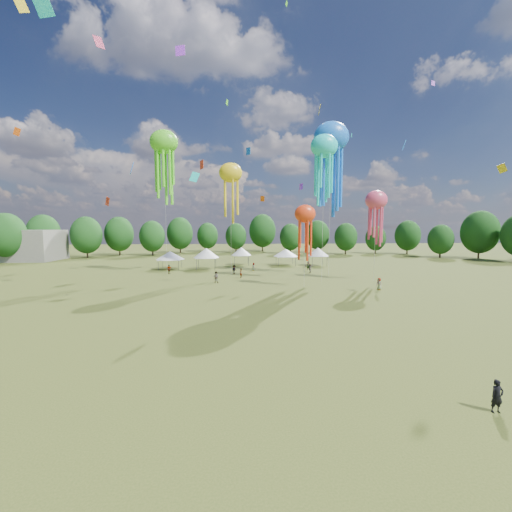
{
  "coord_description": "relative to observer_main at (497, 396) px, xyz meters",
  "views": [
    {
      "loc": [
        -5.44,
        -15.26,
        8.77
      ],
      "look_at": [
        -3.33,
        15.0,
        6.0
      ],
      "focal_mm": 22.33,
      "sensor_mm": 36.0,
      "label": 1
    }
  ],
  "objects": [
    {
      "name": "observer_main",
      "position": [
        0.0,
        0.0,
        0.0
      ],
      "size": [
        0.59,
        0.39,
        1.59
      ],
      "primitive_type": "imported",
      "rotation": [
        0.0,
        0.0,
        -0.02
      ],
      "color": "black",
      "rests_on": "ground"
    },
    {
      "name": "spectators_far",
      "position": [
        -5.28,
        45.0,
        0.05
      ],
      "size": [
        33.41,
        21.81,
        1.74
      ],
      "color": "gray",
      "rests_on": "ground"
    },
    {
      "name": "small_kites",
      "position": [
        -9.74,
        43.4,
        30.02
      ],
      "size": [
        74.04,
        52.48,
        45.01
      ],
      "color": "yellow",
      "rests_on": "ground"
    },
    {
      "name": "show_kites",
      "position": [
        -4.1,
        41.95,
        18.31
      ],
      "size": [
        39.71,
        17.52,
        27.14
      ],
      "color": "yellow",
      "rests_on": "ground"
    },
    {
      "name": "ground",
      "position": [
        -6.94,
        1.73,
        -0.79
      ],
      "size": [
        300.0,
        300.0,
        0.0
      ],
      "primitive_type": "plane",
      "color": "#384416",
      "rests_on": "ground"
    },
    {
      "name": "festival_tents",
      "position": [
        -10.6,
        56.01,
        2.3
      ],
      "size": [
        37.45,
        12.02,
        4.42
      ],
      "color": "#47474C",
      "rests_on": "ground"
    },
    {
      "name": "spectator_near",
      "position": [
        -15.22,
        36.32,
        0.11
      ],
      "size": [
        1.05,
        0.92,
        1.81
      ],
      "primitive_type": "imported",
      "rotation": [
        0.0,
        0.0,
        2.83
      ],
      "color": "gray",
      "rests_on": "ground"
    },
    {
      "name": "treeline",
      "position": [
        -10.8,
        64.25,
        5.75
      ],
      "size": [
        201.57,
        95.24,
        13.43
      ],
      "color": "#38281C",
      "rests_on": "ground"
    }
  ]
}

